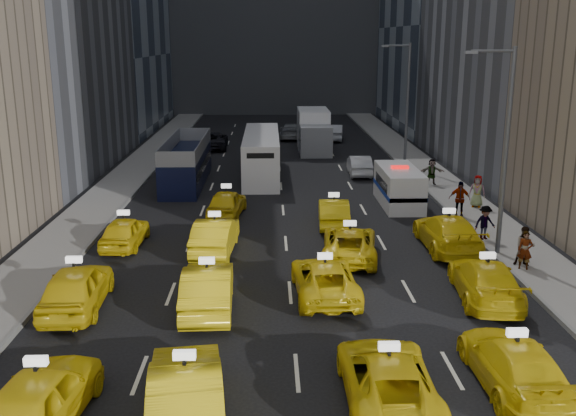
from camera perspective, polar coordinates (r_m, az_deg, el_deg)
name	(u,v)px	position (r m, az deg, el deg)	size (l,w,h in m)	color
ground	(300,411)	(17.33, 1.09, -17.63)	(160.00, 160.00, 0.00)	black
sidewalk_west	(115,190)	(41.81, -15.14, 1.59)	(3.00, 90.00, 0.15)	gray
sidewalk_east	(445,187)	(42.18, 13.82, 1.79)	(3.00, 90.00, 0.15)	gray
curb_west	(138,189)	(41.49, -13.20, 1.64)	(0.15, 90.00, 0.18)	slate
curb_east	(423,187)	(41.82, 11.91, 1.81)	(0.15, 90.00, 0.18)	slate
streetlight_near	(504,145)	(28.72, 18.63, 5.30)	(2.15, 0.22, 9.00)	#595B60
streetlight_far	(406,101)	(47.84, 10.44, 9.37)	(2.15, 0.22, 9.00)	#595B60
taxi_4	(40,399)	(17.39, -21.17, -15.53)	(1.88, 4.68, 1.60)	yellow
taxi_5	(186,394)	(16.62, -9.04, -16.00)	(1.77, 5.07, 1.67)	yellow
taxi_6	(388,378)	(17.53, 8.85, -14.74)	(2.32, 5.04, 1.40)	yellow
taxi_7	(514,364)	(19.02, 19.44, -12.93)	(1.99, 4.90, 1.42)	yellow
taxi_8	(76,287)	(23.93, -18.29, -6.71)	(1.92, 4.78, 1.63)	yellow
taxi_9	(208,288)	(22.89, -7.15, -7.07)	(1.70, 4.87, 1.60)	yellow
taxi_10	(325,279)	(23.95, 3.28, -6.29)	(2.23, 4.83, 1.34)	yellow
taxi_11	(486,280)	(24.66, 17.16, -6.16)	(2.08, 5.11, 1.48)	yellow
taxi_12	(125,232)	(30.40, -14.31, -2.06)	(1.65, 4.09, 1.39)	yellow
taxi_13	(215,235)	(28.86, -6.49, -2.43)	(1.64, 4.71, 1.55)	yellow
taxi_14	(349,243)	(28.00, 5.48, -3.13)	(2.28, 4.94, 1.37)	yellow
taxi_15	(448,232)	(29.92, 14.01, -2.12)	(2.23, 5.48, 1.59)	yellow
taxi_16	(227,203)	(34.68, -5.47, 0.46)	(1.69, 4.21, 1.43)	yellow
taxi_17	(334,212)	(32.81, 4.07, -0.38)	(1.49, 4.26, 1.40)	yellow
nypd_van	(399,187)	(37.26, 9.83, 1.82)	(2.70, 5.55, 2.29)	silver
double_decker	(187,162)	(42.74, -9.00, 4.10)	(3.41, 10.32, 2.95)	black
city_bus	(262,155)	(44.70, -2.37, 4.74)	(2.97, 11.50, 2.94)	silver
box_truck	(314,131)	(54.77, 2.31, 6.86)	(2.99, 7.61, 3.42)	white
misc_car_0	(359,165)	(45.25, 6.37, 3.80)	(1.46, 4.19, 1.38)	#B5B8BE
misc_car_1	(213,140)	(56.23, -6.69, 6.00)	(2.44, 5.29, 1.47)	black
misc_car_2	(292,131)	(61.60, 0.32, 6.86)	(2.04, 5.01, 1.45)	gray
misc_car_3	(262,133)	(60.36, -2.34, 6.69)	(1.74, 4.32, 1.47)	black
misc_car_4	(334,132)	(60.74, 4.11, 6.72)	(1.57, 4.50, 1.48)	#B6B9BE
pedestrian_0	(525,250)	(27.88, 20.33, -3.54)	(0.58, 0.38, 1.60)	gray
pedestrian_1	(525,246)	(28.29, 20.30, -3.21)	(0.81, 0.44, 1.66)	gray
pedestrian_2	(485,223)	(31.37, 17.10, -1.25)	(1.04, 0.43, 1.62)	gray
pedestrian_3	(459,199)	(35.03, 15.00, 0.79)	(1.11, 0.50, 1.89)	gray
pedestrian_4	(477,191)	(37.26, 16.47, 1.45)	(0.88, 0.48, 1.80)	gray
pedestrian_5	(432,172)	(42.34, 12.66, 3.16)	(1.54, 0.44, 1.67)	gray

